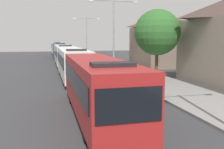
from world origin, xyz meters
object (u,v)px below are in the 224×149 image
object	(u,v)px
bus_fourth_in_line	(59,50)
bus_middle	(64,54)
bus_second_in_line	(73,62)
roadside_tree	(157,32)
bus_lead	(97,85)
white_suv	(137,82)
bus_rear	(57,48)
streetlamp_mid	(114,28)
streetlamp_far	(87,33)

from	to	relation	value
bus_fourth_in_line	bus_middle	bearing A→B (deg)	-90.00
bus_second_in_line	roadside_tree	world-z (taller)	roadside_tree
bus_lead	white_suv	bearing A→B (deg)	46.90
bus_rear	bus_lead	bearing A→B (deg)	-90.00
bus_rear	white_suv	distance (m)	51.21
bus_lead	bus_middle	bearing A→B (deg)	90.00
bus_middle	streetlamp_mid	distance (m)	11.71
bus_lead	bus_rear	distance (m)	55.02
white_suv	streetlamp_far	xyz separation A→B (m)	(1.70, 35.02, 4.08)
bus_lead	bus_rear	world-z (taller)	same
streetlamp_mid	bus_second_in_line	bearing A→B (deg)	-143.64
bus_middle	roadside_tree	size ratio (longest dim) A/B	1.78
bus_second_in_line	streetlamp_far	bearing A→B (deg)	78.09
bus_second_in_line	streetlamp_far	size ratio (longest dim) A/B	1.52
bus_lead	bus_rear	size ratio (longest dim) A/B	0.97
bus_middle	white_suv	bearing A→B (deg)	-80.90
bus_second_in_line	bus_fourth_in_line	distance (m)	27.94
bus_second_in_line	bus_lead	bearing A→B (deg)	-90.00
bus_second_in_line	roadside_tree	size ratio (longest dim) A/B	1.82
bus_fourth_in_line	roadside_tree	distance (m)	32.36
bus_lead	roadside_tree	bearing A→B (deg)	51.96
bus_rear	streetlamp_mid	xyz separation A→B (m)	(5.40, -37.68, 3.73)
roadside_tree	bus_fourth_in_line	bearing A→B (deg)	104.15
bus_middle	streetlamp_far	distance (m)	13.53
bus_lead	white_suv	xyz separation A→B (m)	(3.70, 3.95, -0.66)
bus_lead	streetlamp_mid	distance (m)	18.54
bus_middle	streetlamp_mid	xyz separation A→B (m)	(5.40, -9.70, 3.73)
bus_middle	streetlamp_far	size ratio (longest dim) A/B	1.49
bus_second_in_line	streetlamp_mid	xyz separation A→B (m)	(5.40, 3.97, 3.73)
bus_rear	streetlamp_mid	world-z (taller)	streetlamp_mid
white_suv	roadside_tree	bearing A→B (deg)	55.66
bus_fourth_in_line	white_suv	world-z (taller)	bus_fourth_in_line
bus_rear	roadside_tree	world-z (taller)	roadside_tree
bus_fourth_in_line	white_suv	bearing A→B (deg)	-84.35
bus_second_in_line	bus_fourth_in_line	size ratio (longest dim) A/B	1.01
bus_rear	roadside_tree	bearing A→B (deg)	-80.06
roadside_tree	bus_second_in_line	bearing A→B (deg)	157.25
bus_second_in_line	roadside_tree	distance (m)	9.06
bus_middle	bus_fourth_in_line	size ratio (longest dim) A/B	0.99
bus_fourth_in_line	streetlamp_mid	xyz separation A→B (m)	(5.40, -23.96, 3.73)
bus_lead	bus_middle	world-z (taller)	same
roadside_tree	bus_lead	bearing A→B (deg)	-128.04
bus_second_in_line	bus_middle	xyz separation A→B (m)	(-0.00, 13.68, -0.00)
bus_second_in_line	streetlamp_mid	distance (m)	7.67
streetlamp_far	bus_fourth_in_line	bearing A→B (deg)	156.61
bus_fourth_in_line	streetlamp_mid	size ratio (longest dim) A/B	1.41
bus_middle	streetlamp_far	world-z (taller)	streetlamp_far
bus_lead	bus_second_in_line	xyz separation A→B (m)	(0.00, 13.37, 0.00)
bus_middle	bus_rear	bearing A→B (deg)	90.00
bus_second_in_line	white_suv	world-z (taller)	bus_second_in_line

